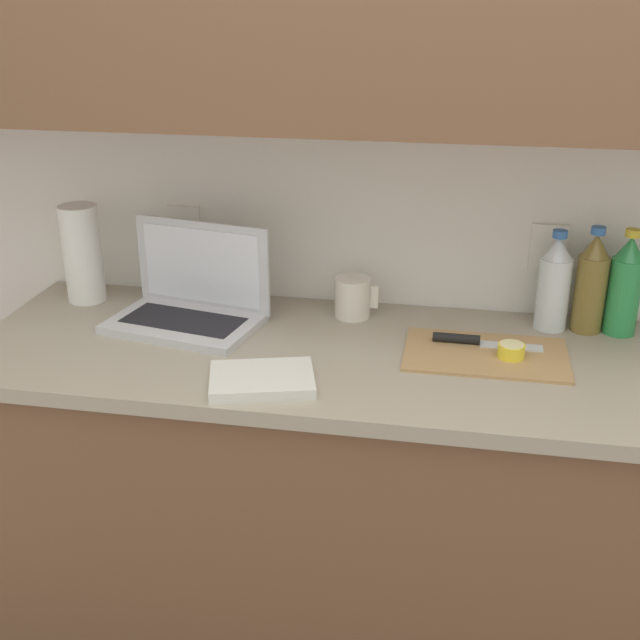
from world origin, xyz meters
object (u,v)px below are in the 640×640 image
Objects in this scene: paper_towel_roll at (82,254)px; laptop at (191,300)px; bottle_green_soda at (625,286)px; lemon_half_cut at (511,350)px; knife at (469,340)px; measuring_cup at (353,297)px; bottle_oil_tall at (591,284)px; cutting_board at (486,354)px; bottle_water_clear at (554,284)px.

laptop is at bearing -15.67° from paper_towel_roll.
paper_towel_roll is at bearing -178.69° from bottle_green_soda.
lemon_half_cut is at bearing -141.68° from bottle_green_soda.
laptop is 1.53× the size of bottle_green_soda.
knife is 2.27× the size of measuring_cup.
laptop is 1.52× the size of bottle_oil_tall.
measuring_cup is at bearing 153.66° from lemon_half_cut.
cutting_board is at bearing -8.90° from paper_towel_roll.
bottle_water_clear reaches higher than laptop.
cutting_board is 0.39m from bottle_green_soda.
laptop is at bearing -164.67° from measuring_cup.
knife is at bearing -157.12° from bottle_green_soda.
knife is 1.02× the size of bottle_water_clear.
cutting_board is 1.42× the size of paper_towel_roll.
paper_towel_roll is (-1.11, 0.18, 0.11)m from lemon_half_cut.
bottle_water_clear is (0.16, 0.20, 0.11)m from cutting_board.
bottle_water_clear is 1.21m from paper_towel_roll.
laptop reaches higher than measuring_cup.
cutting_board is (0.73, -0.07, -0.05)m from laptop.
paper_towel_roll is (-1.30, -0.03, 0.01)m from bottle_oil_tall.
lemon_half_cut is 0.23× the size of bottle_green_soda.
bottle_oil_tall is 1.30m from paper_towel_roll.
knife is at bearing -151.69° from bottle_oil_tall.
laptop is 0.98m from bottle_oil_tall.
lemon_half_cut reaches higher than cutting_board.
bottle_oil_tall is at bearing 18.20° from laptop.
paper_towel_roll is at bearing -178.73° from measuring_cup.
measuring_cup is (-0.39, 0.19, 0.03)m from lemon_half_cut.
measuring_cup is (-0.58, -0.02, -0.07)m from bottle_oil_tall.
bottle_oil_tall reaches higher than knife.
laptop is at bearing 178.37° from knife.
lemon_half_cut is 0.35m from bottle_green_soda.
lemon_half_cut is 0.25× the size of bottle_water_clear.
knife is 0.11m from lemon_half_cut.
knife is (-0.04, 0.05, 0.01)m from cutting_board.
bottle_oil_tall reaches higher than paper_towel_roll.
bottle_green_soda reaches higher than bottle_water_clear.
lemon_half_cut is (0.06, -0.01, 0.02)m from cutting_board.
bottle_green_soda is 1.37m from paper_towel_roll.
measuring_cup is at bearing 155.97° from knife.
laptop is at bearing -173.29° from bottle_green_soda.
measuring_cup reaches higher than lemon_half_cut.
bottle_water_clear is at bearing 180.00° from bottle_oil_tall.
knife is at bearing -6.75° from paper_towel_roll.
paper_towel_roll is at bearing 171.10° from cutting_board.
lemon_half_cut is 0.23× the size of bottle_oil_tall.
bottle_oil_tall is 0.09m from bottle_water_clear.
bottle_green_soda reaches higher than lemon_half_cut.
laptop reaches higher than knife.
laptop is 0.41m from measuring_cup.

